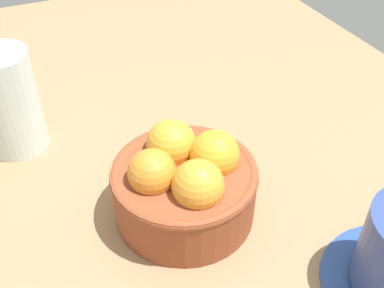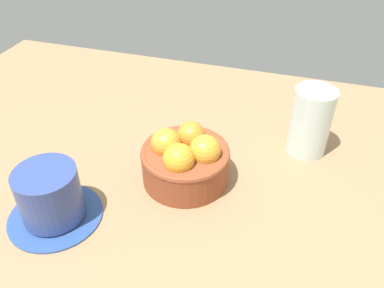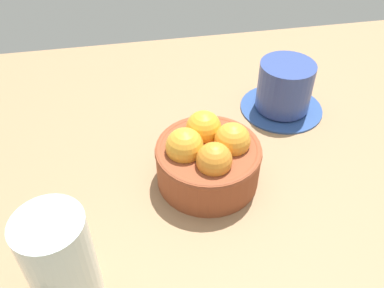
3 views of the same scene
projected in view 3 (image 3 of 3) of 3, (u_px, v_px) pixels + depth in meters
ground_plane at (207, 186)px, 56.31cm from camera, size 117.74×80.78×3.09cm
terracotta_bowl at (208, 157)px, 52.68cm from camera, size 13.63×13.63×8.72cm
coffee_cup at (284, 89)px, 64.56cm from camera, size 13.20×13.20×8.25cm
water_glass at (60, 260)px, 39.24cm from camera, size 6.71×6.71×11.61cm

